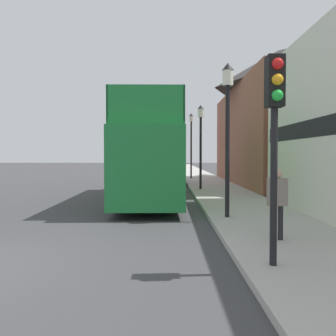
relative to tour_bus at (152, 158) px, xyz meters
name	(u,v)px	position (x,y,z in m)	size (l,w,h in m)	color
ground_plane	(111,183)	(-3.34, 10.27, -1.88)	(144.00, 144.00, 0.00)	#3D3D3F
sidewalk	(213,185)	(3.53, 7.27, -1.81)	(3.07, 108.00, 0.14)	#ADAAA3
brick_terrace_rear	(279,118)	(8.07, 8.63, 2.58)	(6.00, 16.78, 8.91)	#935642
tour_bus	(152,158)	(0.00, 0.00, 0.00)	(2.61, 11.49, 4.16)	#1E7A38
parked_car_ahead_of_bus	(170,175)	(0.83, 8.53, -1.24)	(2.05, 4.30, 1.37)	#9E9EA3
pedestrian_nearest	(279,197)	(3.15, -8.95, -0.80)	(0.41, 0.22, 1.56)	#232328
traffic_signal	(276,112)	(2.54, -10.96, 0.84)	(0.28, 0.42, 3.51)	black
lamp_post_nearest	(229,111)	(2.54, -5.79, 1.43)	(0.35, 0.35, 4.59)	black
lamp_post_second	(202,131)	(2.55, 3.97, 1.43)	(0.35, 0.35, 4.58)	black
lamp_post_third	(192,134)	(2.61, 13.73, 1.79)	(0.35, 0.35, 5.17)	black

